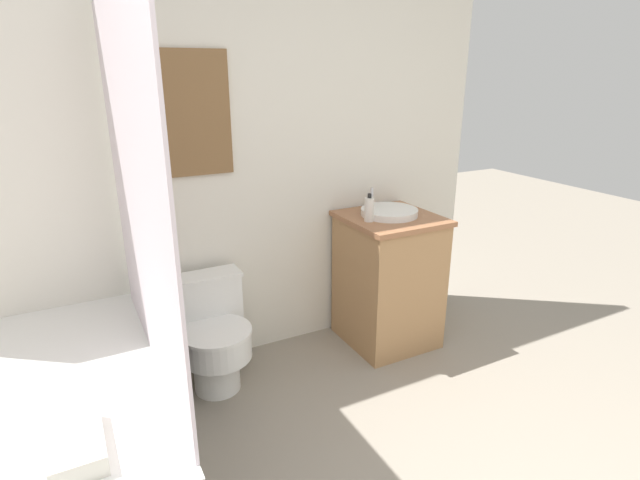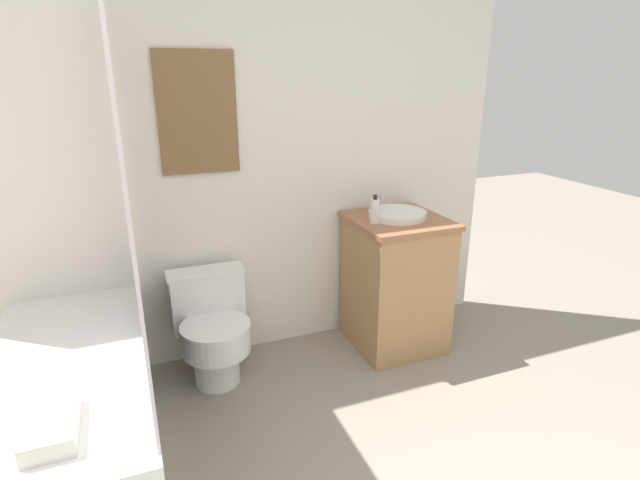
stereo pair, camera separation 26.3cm
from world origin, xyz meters
The scene contains 6 objects.
wall_back centered at (0.00, 2.33, 1.25)m, with size 3.41×0.07×2.50m.
shower_area centered at (-0.86, 1.57, 0.31)m, with size 0.66×1.46×1.98m.
toilet centered at (-0.20, 2.05, 0.31)m, with size 0.43×0.50×0.61m.
vanity centered at (0.93, 2.01, 0.42)m, with size 0.55×0.56×0.84m.
sink centered at (0.93, 2.03, 0.86)m, with size 0.34×0.38×0.13m.
soap_bottle centered at (0.75, 1.98, 0.91)m, with size 0.06×0.06×0.16m.
Camera 1 is at (-0.79, -0.35, 1.68)m, focal length 28.00 mm.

